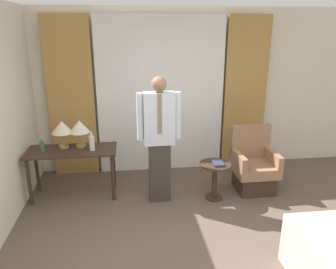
{
  "coord_description": "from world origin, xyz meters",
  "views": [
    {
      "loc": [
        -0.56,
        -2.54,
        2.37
      ],
      "look_at": [
        -0.04,
        1.51,
        1.04
      ],
      "focal_mm": 35.0,
      "sensor_mm": 36.0,
      "label": 1
    }
  ],
  "objects_px": {
    "desk": "(72,157)",
    "bottle_near_edge": "(42,147)",
    "bottle_by_lamp": "(92,143)",
    "book": "(218,163)",
    "person": "(159,135)",
    "armchair": "(253,168)",
    "side_table": "(215,175)",
    "table_lamp_right": "(79,127)",
    "table_lamp_left": "(62,128)"
  },
  "relations": [
    {
      "from": "bottle_by_lamp",
      "to": "book",
      "type": "relative_size",
      "value": 1.16
    },
    {
      "from": "table_lamp_right",
      "to": "person",
      "type": "xyz_separation_m",
      "value": [
        1.11,
        -0.39,
        -0.04
      ]
    },
    {
      "from": "desk",
      "to": "person",
      "type": "height_order",
      "value": "person"
    },
    {
      "from": "desk",
      "to": "table_lamp_right",
      "type": "distance_m",
      "value": 0.43
    },
    {
      "from": "bottle_near_edge",
      "to": "armchair",
      "type": "relative_size",
      "value": 0.19
    },
    {
      "from": "table_lamp_right",
      "to": "bottle_near_edge",
      "type": "height_order",
      "value": "table_lamp_right"
    },
    {
      "from": "desk",
      "to": "bottle_near_edge",
      "type": "height_order",
      "value": "bottle_near_edge"
    },
    {
      "from": "person",
      "to": "book",
      "type": "xyz_separation_m",
      "value": [
        0.82,
        -0.08,
        -0.42
      ]
    },
    {
      "from": "armchair",
      "to": "book",
      "type": "height_order",
      "value": "armchair"
    },
    {
      "from": "bottle_by_lamp",
      "to": "side_table",
      "type": "distance_m",
      "value": 1.8
    },
    {
      "from": "person",
      "to": "armchair",
      "type": "bearing_deg",
      "value": 6.1
    },
    {
      "from": "bottle_by_lamp",
      "to": "person",
      "type": "relative_size",
      "value": 0.15
    },
    {
      "from": "bottle_by_lamp",
      "to": "table_lamp_right",
      "type": "bearing_deg",
      "value": 137.62
    },
    {
      "from": "desk",
      "to": "book",
      "type": "relative_size",
      "value": 5.39
    },
    {
      "from": "book",
      "to": "desk",
      "type": "bearing_deg",
      "value": 169.8
    },
    {
      "from": "side_table",
      "to": "table_lamp_right",
      "type": "bearing_deg",
      "value": 166.46
    },
    {
      "from": "table_lamp_right",
      "to": "armchair",
      "type": "distance_m",
      "value": 2.65
    },
    {
      "from": "desk",
      "to": "table_lamp_left",
      "type": "relative_size",
      "value": 3.15
    },
    {
      "from": "desk",
      "to": "table_lamp_right",
      "type": "relative_size",
      "value": 3.15
    },
    {
      "from": "bottle_by_lamp",
      "to": "armchair",
      "type": "bearing_deg",
      "value": -1.86
    },
    {
      "from": "bottle_near_edge",
      "to": "book",
      "type": "relative_size",
      "value": 0.77
    },
    {
      "from": "bottle_by_lamp",
      "to": "bottle_near_edge",
      "type": "bearing_deg",
      "value": 177.84
    },
    {
      "from": "table_lamp_right",
      "to": "armchair",
      "type": "height_order",
      "value": "table_lamp_right"
    },
    {
      "from": "bottle_near_edge",
      "to": "armchair",
      "type": "bearing_deg",
      "value": -1.93
    },
    {
      "from": "table_lamp_left",
      "to": "person",
      "type": "distance_m",
      "value": 1.4
    },
    {
      "from": "desk",
      "to": "side_table",
      "type": "bearing_deg",
      "value": -9.92
    },
    {
      "from": "table_lamp_right",
      "to": "armchair",
      "type": "relative_size",
      "value": 0.41
    },
    {
      "from": "desk",
      "to": "bottle_near_edge",
      "type": "xyz_separation_m",
      "value": [
        -0.39,
        -0.03,
        0.18
      ]
    },
    {
      "from": "table_lamp_right",
      "to": "bottle_by_lamp",
      "type": "distance_m",
      "value": 0.3
    },
    {
      "from": "desk",
      "to": "armchair",
      "type": "height_order",
      "value": "armchair"
    },
    {
      "from": "bottle_by_lamp",
      "to": "person",
      "type": "xyz_separation_m",
      "value": [
        0.93,
        -0.23,
        0.14
      ]
    },
    {
      "from": "bottle_by_lamp",
      "to": "armchair",
      "type": "height_order",
      "value": "bottle_by_lamp"
    },
    {
      "from": "side_table",
      "to": "armchair",
      "type": "bearing_deg",
      "value": 18.24
    },
    {
      "from": "table_lamp_left",
      "to": "book",
      "type": "distance_m",
      "value": 2.26
    },
    {
      "from": "table_lamp_left",
      "to": "person",
      "type": "xyz_separation_m",
      "value": [
        1.35,
        -0.39,
        -0.04
      ]
    },
    {
      "from": "table_lamp_left",
      "to": "table_lamp_right",
      "type": "distance_m",
      "value": 0.24
    },
    {
      "from": "side_table",
      "to": "desk",
      "type": "bearing_deg",
      "value": 170.08
    },
    {
      "from": "desk",
      "to": "person",
      "type": "relative_size",
      "value": 0.71
    },
    {
      "from": "table_lamp_right",
      "to": "side_table",
      "type": "height_order",
      "value": "table_lamp_right"
    },
    {
      "from": "person",
      "to": "book",
      "type": "bearing_deg",
      "value": -5.52
    },
    {
      "from": "table_lamp_right",
      "to": "bottle_by_lamp",
      "type": "height_order",
      "value": "table_lamp_right"
    },
    {
      "from": "desk",
      "to": "table_lamp_left",
      "type": "height_order",
      "value": "table_lamp_left"
    },
    {
      "from": "table_lamp_left",
      "to": "bottle_near_edge",
      "type": "relative_size",
      "value": 2.23
    },
    {
      "from": "bottle_near_edge",
      "to": "armchair",
      "type": "height_order",
      "value": "armchair"
    },
    {
      "from": "bottle_by_lamp",
      "to": "armchair",
      "type": "xyz_separation_m",
      "value": [
        2.38,
        -0.08,
        -0.48
      ]
    },
    {
      "from": "bottle_near_edge",
      "to": "bottle_by_lamp",
      "type": "distance_m",
      "value": 0.69
    },
    {
      "from": "desk",
      "to": "bottle_by_lamp",
      "type": "relative_size",
      "value": 4.64
    },
    {
      "from": "desk",
      "to": "book",
      "type": "xyz_separation_m",
      "value": [
        2.04,
        -0.37,
        -0.05
      ]
    },
    {
      "from": "bottle_near_edge",
      "to": "person",
      "type": "distance_m",
      "value": 1.65
    },
    {
      "from": "book",
      "to": "bottle_near_edge",
      "type": "bearing_deg",
      "value": 172.12
    }
  ]
}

